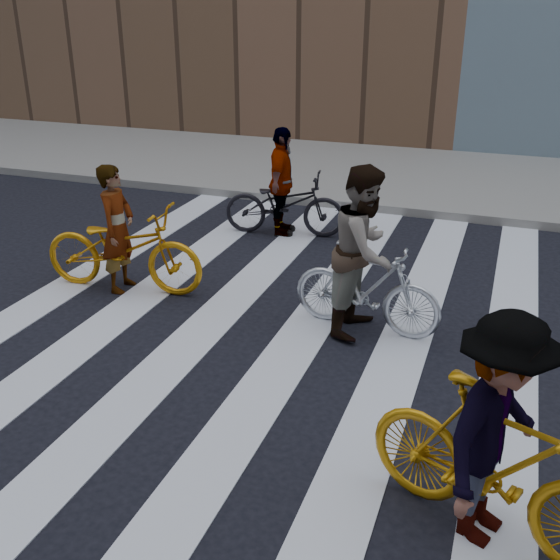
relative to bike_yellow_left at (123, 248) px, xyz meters
The scene contains 11 objects.
ground 3.22m from the bike_yellow_left, 12.96° to the right, with size 100.00×100.00×0.00m, color black.
sidewalk_far 7.47m from the bike_yellow_left, 65.55° to the left, with size 100.00×5.00×0.15m, color slate.
zebra_crosswalk 3.22m from the bike_yellow_left, 12.96° to the right, with size 8.25×10.00×0.01m.
bike_yellow_left is the anchor object (origin of this frame).
bike_silver_mid 3.15m from the bike_yellow_left, ahead, with size 0.48×1.70×1.02m, color silver.
bike_yellow_right 5.45m from the bike_yellow_left, 30.81° to the right, with size 0.55×1.94×1.17m, color #C4800A.
bike_dark_rear 2.96m from the bike_yellow_left, 66.02° to the left, with size 0.66×1.89×0.99m, color black.
rider_left 0.26m from the bike_yellow_left, behind, with size 0.59×0.39×1.63m, color slate.
rider_mid 3.13m from the bike_yellow_left, ahead, with size 0.92×0.71×1.89m, color slate.
rider_right 5.42m from the bike_yellow_left, 31.08° to the right, with size 1.10×0.63×1.71m, color slate.
rider_rear 2.96m from the bike_yellow_left, 66.91° to the left, with size 0.99×0.41×1.69m, color slate.
Camera 1 is at (1.42, -5.89, 3.46)m, focal length 42.00 mm.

